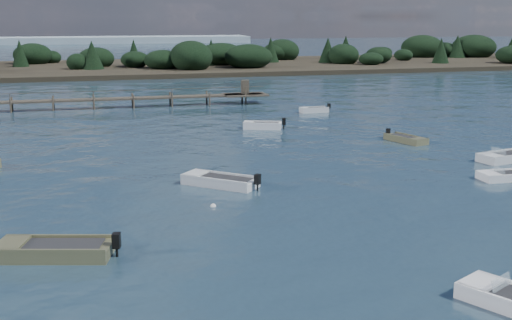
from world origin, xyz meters
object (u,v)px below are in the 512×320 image
object	(u,v)px
jetty	(11,102)
tender_far_white	(263,127)
dinghy_extra_a	(55,253)
dinghy_mid_white_b	(508,158)
dinghy_extra_b	(406,140)
dinghy_mid_white_a	(511,177)
tender_far_grey_b	(314,111)
dinghy_mid_grey	(220,183)

from	to	relation	value
jetty	tender_far_white	bearing A→B (deg)	-37.22
dinghy_extra_a	jetty	bearing A→B (deg)	97.31
jetty	dinghy_mid_white_b	bearing A→B (deg)	-43.66
dinghy_extra_a	dinghy_extra_b	size ratio (longest dim) A/B	1.27
dinghy_mid_white_a	dinghy_extra_b	size ratio (longest dim) A/B	1.07
tender_far_white	dinghy_extra_a	distance (m)	32.87
dinghy_extra_a	dinghy_mid_white_a	bearing A→B (deg)	13.23
dinghy_extra_a	dinghy_mid_white_b	bearing A→B (deg)	19.98
dinghy_extra_a	jetty	world-z (taller)	jetty
tender_far_grey_b	dinghy_extra_a	bearing A→B (deg)	-124.61
dinghy_extra_b	dinghy_mid_white_a	bearing A→B (deg)	-87.75
dinghy_mid_white_a	jetty	bearing A→B (deg)	130.11
dinghy_extra_a	dinghy_extra_b	bearing A→B (deg)	35.65
dinghy_mid_white_a	tender_far_white	distance (m)	23.90
dinghy_extra_b	jetty	world-z (taller)	jetty
dinghy_extra_a	dinghy_mid_white_b	size ratio (longest dim) A/B	1.04
dinghy_mid_white_a	dinghy_extra_b	world-z (taller)	dinghy_mid_white_a
dinghy_mid_white_a	dinghy_extra_a	bearing A→B (deg)	-166.77
dinghy_extra_b	dinghy_extra_a	bearing A→B (deg)	-144.35
tender_far_white	dinghy_extra_b	xyz separation A→B (m)	(9.52, -8.98, -0.05)
jetty	tender_far_grey_b	bearing A→B (deg)	-16.30
dinghy_mid_white_a	tender_far_white	world-z (taller)	tender_far_white
dinghy_mid_white_b	jetty	world-z (taller)	jetty
dinghy_extra_a	dinghy_mid_grey	world-z (taller)	dinghy_extra_a
tender_far_grey_b	dinghy_mid_grey	size ratio (longest dim) A/B	0.73
tender_far_grey_b	dinghy_mid_white_b	distance (m)	25.94
tender_far_grey_b	dinghy_extra_a	xyz separation A→B (m)	(-25.14, -36.44, 0.02)
tender_far_white	dinghy_extra_a	xyz separation A→B (m)	(-17.10, -28.07, -0.01)
dinghy_mid_white_a	dinghy_extra_b	bearing A→B (deg)	92.25
tender_far_grey_b	jetty	xyz separation A→B (m)	(-30.98, 9.06, 0.82)
tender_far_white	dinghy_mid_grey	size ratio (longest dim) A/B	0.85
tender_far_white	dinghy_extra_a	bearing A→B (deg)	-121.35
dinghy_extra_a	tender_far_white	bearing A→B (deg)	58.65
dinghy_extra_b	dinghy_mid_white_b	xyz separation A→B (m)	(3.68, -8.08, 0.02)
dinghy_mid_white_b	dinghy_mid_white_a	bearing A→B (deg)	-124.42
dinghy_mid_grey	jetty	xyz separation A→B (m)	(-15.05, 35.88, 0.81)
tender_far_white	dinghy_mid_white_b	distance (m)	21.57
tender_far_white	dinghy_mid_white_b	xyz separation A→B (m)	(13.19, -17.06, -0.02)
tender_far_grey_b	dinghy_mid_white_b	bearing A→B (deg)	-78.54
tender_far_grey_b	dinghy_extra_b	xyz separation A→B (m)	(1.48, -17.34, -0.02)
dinghy_mid_grey	dinghy_mid_white_b	size ratio (longest dim) A/B	0.89
dinghy_mid_white_a	dinghy_mid_grey	distance (m)	18.20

